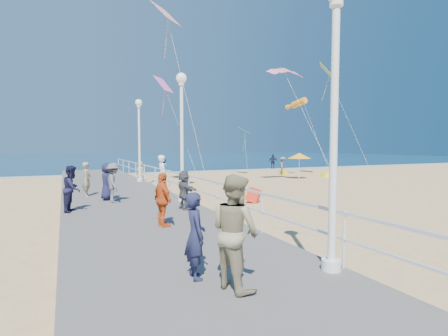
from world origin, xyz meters
name	(u,v)px	position (x,y,z in m)	size (l,w,h in m)	color
ground	(288,202)	(0.00, 0.00, 0.00)	(160.00, 160.00, 0.00)	#DFB374
ocean	(114,158)	(0.00, 65.00, 0.01)	(160.00, 90.00, 0.05)	#0C2E4A
surf_line	(171,172)	(0.00, 20.50, 0.03)	(160.00, 1.20, 0.04)	silver
boardwalk	(130,210)	(-7.50, 0.00, 0.20)	(5.00, 44.00, 0.40)	slate
railing	(189,181)	(-5.05, 0.00, 1.25)	(0.05, 42.00, 0.55)	white
lamp_post_near	(335,94)	(-5.35, -9.00, 3.66)	(0.44, 0.44, 5.32)	white
lamp_post_mid	(182,123)	(-5.35, 0.00, 3.66)	(0.44, 0.44, 5.32)	white
lamp_post_far	(139,131)	(-5.35, 9.00, 3.66)	(0.44, 0.44, 5.32)	white
woman_holding_toddler	(163,175)	(-5.61, 2.22, 1.34)	(0.69, 0.45, 1.88)	white
toddler_held	(165,167)	(-5.46, 2.37, 1.70)	(0.44, 0.34, 0.90)	#3386C2
spectator_0	(195,235)	(-7.78, -8.30, 1.16)	(0.55, 0.36, 1.52)	#1C1F3E
spectator_1	(235,231)	(-7.33, -8.96, 1.33)	(0.91, 0.71, 1.86)	#988D69
spectator_2	(114,183)	(-8.01, 0.84, 1.21)	(1.05, 0.60, 1.63)	#58575C
spectator_3	(163,200)	(-7.29, -4.23, 1.18)	(0.91, 0.38, 1.56)	#DD511B
spectator_4	(107,182)	(-8.19, 1.61, 1.19)	(0.78, 0.51, 1.59)	#191A38
spectator_5	(184,190)	(-5.88, -1.88, 1.12)	(1.33, 0.42, 1.43)	#4E4F53
spectator_6	(87,179)	(-8.90, 3.20, 1.19)	(0.57, 0.38, 1.57)	gray
spectator_7	(72,189)	(-9.60, -0.61, 1.21)	(0.79, 0.62, 1.63)	#171733
beach_walker_a	(283,166)	(8.78, 13.37, 0.85)	(1.10, 0.63, 1.70)	slate
beach_walker_b	(273,162)	(12.33, 20.57, 0.87)	(1.02, 0.42, 1.74)	#181B36
beach_walker_c	(140,171)	(-4.55, 12.83, 0.78)	(0.76, 0.49, 1.56)	gray
box_kite	(253,197)	(-1.66, 0.46, 0.30)	(0.55, 0.55, 0.60)	red
beach_umbrella	(299,156)	(7.59, 9.29, 1.91)	(1.90, 1.90, 2.14)	white
beach_chair_left	(325,175)	(10.69, 9.71, 0.20)	(0.55, 0.55, 0.40)	#FFFE1A
beach_chair_right	(284,173)	(8.97, 13.45, 0.20)	(0.55, 0.55, 0.40)	yellow
kite_parafoil	(286,70)	(4.16, 6.38, 7.92)	(2.58, 0.90, 0.30)	#CC1849
kite_windsock	(299,103)	(8.95, 11.22, 6.47)	(0.56, 0.56, 2.41)	orange
kite_diamond_pink	(164,84)	(-3.34, 10.34, 7.02)	(1.38, 1.38, 0.02)	#FC5DBF
kite_diamond_multi	(326,71)	(10.56, 9.69, 9.07)	(1.60, 1.60, 0.02)	#1BC1EC
kite_diamond_green	(244,130)	(5.40, 14.72, 4.13)	(1.23, 1.23, 0.02)	green
kite_diamond_redwhite	(166,14)	(-4.91, 3.84, 9.44)	(1.39, 1.39, 0.02)	red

